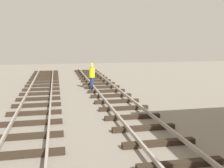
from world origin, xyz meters
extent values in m
cube|color=#2D2319|center=(0.93, 8.58, 0.09)|extent=(2.50, 0.24, 0.18)
cube|color=#2D2319|center=(0.93, 10.14, 0.09)|extent=(2.50, 0.24, 0.18)
cube|color=#2D2319|center=(0.93, 11.70, 0.09)|extent=(2.50, 0.24, 0.18)
cube|color=#2D2319|center=(0.93, 13.26, 0.09)|extent=(2.50, 0.24, 0.18)
cube|color=#2D2319|center=(0.93, 14.83, 0.09)|extent=(2.50, 0.24, 0.18)
cube|color=#2D2319|center=(0.93, 16.39, 0.09)|extent=(2.50, 0.24, 0.18)
cube|color=#2D2319|center=(0.93, 17.95, 0.09)|extent=(2.50, 0.24, 0.18)
cube|color=#2D2319|center=(0.93, 19.51, 0.09)|extent=(2.50, 0.24, 0.18)
cube|color=#2D2319|center=(0.93, 21.07, 0.09)|extent=(2.50, 0.24, 0.18)
cube|color=#2D2319|center=(0.93, 22.63, 0.09)|extent=(2.50, 0.24, 0.18)
cube|color=#2D2319|center=(0.93, 24.19, 0.09)|extent=(2.50, 0.24, 0.18)
cube|color=#2D2319|center=(0.93, 25.75, 0.09)|extent=(2.50, 0.24, 0.18)
cube|color=#2D2319|center=(0.93, 27.31, 0.09)|extent=(2.50, 0.24, 0.18)
cube|color=#2D2319|center=(0.93, 28.87, 0.09)|extent=(2.50, 0.24, 0.18)
cube|color=#2D2319|center=(0.93, 30.43, 0.09)|extent=(2.50, 0.24, 0.18)
cube|color=#2D2319|center=(0.93, 31.99, 0.09)|extent=(2.50, 0.24, 0.18)
cube|color=#2D2319|center=(-3.36, 10.14, 0.09)|extent=(2.50, 0.24, 0.18)
cube|color=#2D2319|center=(-3.36, 11.70, 0.09)|extent=(2.50, 0.24, 0.18)
cube|color=#2D2319|center=(-3.36, 13.26, 0.09)|extent=(2.50, 0.24, 0.18)
cube|color=#2D2319|center=(-3.36, 14.83, 0.09)|extent=(2.50, 0.24, 0.18)
cube|color=#2D2319|center=(-3.36, 16.39, 0.09)|extent=(2.50, 0.24, 0.18)
cube|color=#2D2319|center=(-3.36, 17.95, 0.09)|extent=(2.50, 0.24, 0.18)
cube|color=#2D2319|center=(-3.36, 19.51, 0.09)|extent=(2.50, 0.24, 0.18)
cube|color=#2D2319|center=(-3.36, 21.07, 0.09)|extent=(2.50, 0.24, 0.18)
cube|color=#2D2319|center=(-3.36, 22.63, 0.09)|extent=(2.50, 0.24, 0.18)
cube|color=#2D2319|center=(-3.36, 24.19, 0.09)|extent=(2.50, 0.24, 0.18)
cube|color=#2D2319|center=(-3.36, 25.75, 0.09)|extent=(2.50, 0.24, 0.18)
cube|color=#2D2319|center=(-3.36, 27.31, 0.09)|extent=(2.50, 0.24, 0.18)
cube|color=#2D2319|center=(-3.36, 28.87, 0.09)|extent=(2.50, 0.24, 0.18)
cube|color=#2D2319|center=(-3.36, 30.43, 0.09)|extent=(2.50, 0.24, 0.18)
cube|color=#2D2319|center=(-3.36, 31.99, 0.09)|extent=(2.50, 0.24, 0.18)
cylinder|color=#262D4C|center=(0.16, 20.89, 0.42)|extent=(0.32, 0.32, 0.85)
cylinder|color=yellow|center=(0.16, 20.89, 1.18)|extent=(0.40, 0.40, 0.65)
sphere|color=tan|center=(0.16, 20.89, 1.62)|extent=(0.24, 0.24, 0.24)
sphere|color=yellow|center=(0.16, 20.89, 1.76)|extent=(0.22, 0.22, 0.22)
camera|label=1|loc=(-2.31, 2.27, 3.43)|focal=42.87mm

